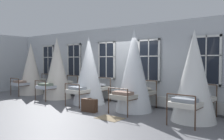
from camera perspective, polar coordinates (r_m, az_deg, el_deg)
ground at (r=8.57m, az=-1.17°, el=-9.28°), size 27.44×27.44×0.00m
back_wall_with_windows at (r=9.41m, az=3.90°, el=1.35°), size 14.72×0.10×3.12m
window_bank at (r=9.35m, az=3.46°, el=-2.75°), size 11.29×0.10×2.46m
cot_first at (r=12.50m, az=-19.29°, el=0.13°), size 1.28×1.82×2.61m
cot_second at (r=10.80m, az=-13.34°, el=0.29°), size 1.28×1.82×2.77m
cot_third at (r=9.24m, az=-5.72°, el=-0.31°), size 1.28×1.83×2.68m
cot_fourth at (r=7.94m, az=5.42°, el=-0.32°), size 1.28×1.83×2.80m
cot_fifth at (r=6.99m, az=19.49°, el=-1.62°), size 1.28×1.83×2.61m
rug_fourth at (r=7.08m, az=-0.59°, el=-11.77°), size 0.81×0.57×0.01m
suitcase_dark at (r=7.91m, az=-5.58°, el=-8.64°), size 0.58×0.28×0.47m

